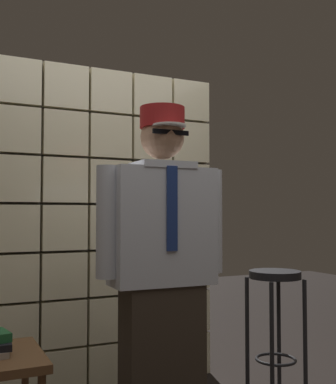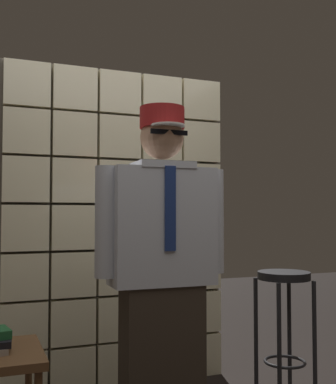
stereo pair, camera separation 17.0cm
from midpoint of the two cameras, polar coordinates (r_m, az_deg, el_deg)
name	(u,v)px [view 1 (the left image)]	position (r m, az deg, el deg)	size (l,w,h in m)	color
glass_block_wall	(109,227)	(3.41, -8.49, -4.16)	(1.63, 0.10, 2.27)	beige
standing_person	(162,270)	(2.47, -2.69, -9.36)	(0.70, 0.30, 1.76)	#382D23
bar_stool	(275,303)	(3.29, 11.22, -12.92)	(0.34, 0.34, 0.83)	black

